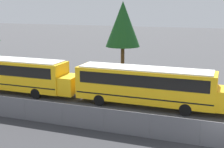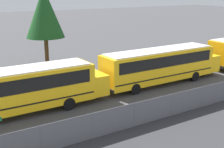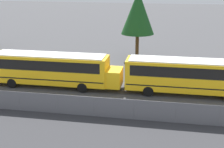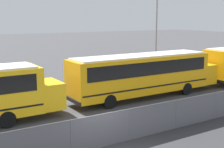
% 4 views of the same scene
% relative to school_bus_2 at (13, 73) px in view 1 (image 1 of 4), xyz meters
% --- Properties ---
extents(school_bus_2, '(12.51, 2.51, 3.16)m').
position_rel_school_bus_2_xyz_m(school_bus_2, '(0.00, 0.00, 0.00)').
color(school_bus_2, yellow).
rests_on(school_bus_2, ground_plane).
extents(school_bus_3, '(12.51, 2.51, 3.16)m').
position_rel_school_bus_2_xyz_m(school_bus_3, '(12.82, 0.14, 0.00)').
color(school_bus_3, yellow).
rests_on(school_bus_3, ground_plane).
extents(tree_3, '(4.12, 4.12, 8.52)m').
position_rel_school_bus_2_xyz_m(tree_3, '(6.74, 12.09, 3.94)').
color(tree_3, '#51381E').
rests_on(tree_3, ground_plane).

